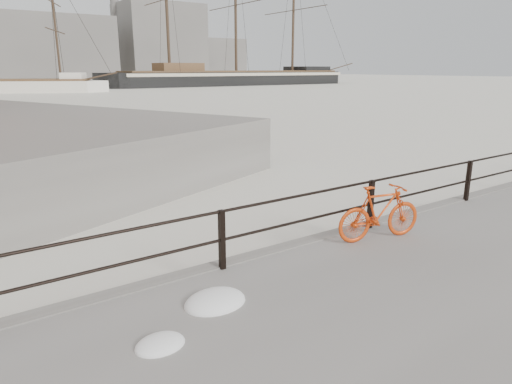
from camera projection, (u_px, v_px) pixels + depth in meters
ground at (458, 212)px, 11.51m from camera, size 400.00×400.00×0.00m
guardrail at (468, 181)px, 11.17m from camera, size 28.00×0.10×1.00m
bicycle at (380, 212)px, 8.60m from camera, size 1.79×0.67×1.07m
barque_black at (236, 85)px, 98.59m from camera, size 67.84×22.60×37.77m
schooner_mid at (17, 93)px, 68.37m from camera, size 30.84×22.62×20.48m
industrial_west at (54, 49)px, 131.17m from camera, size 32.00×18.00×18.00m
industrial_mid at (160, 42)px, 153.59m from camera, size 26.00×20.00×24.00m
industrial_east at (213, 59)px, 171.52m from camera, size 20.00×16.00×14.00m
smokestack at (115, 9)px, 147.79m from camera, size 2.80×2.80×44.00m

